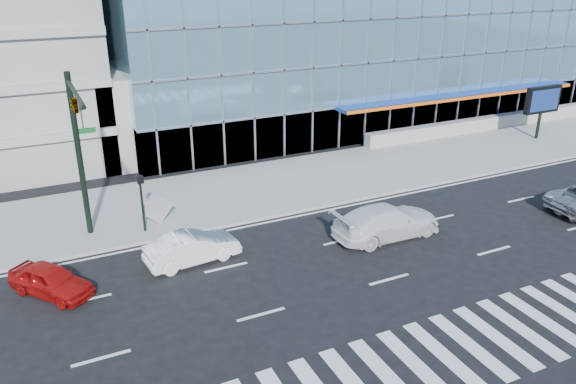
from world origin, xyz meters
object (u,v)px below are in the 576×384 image
tilted_panel (157,208)px  traffic_signal (77,122)px  red_sedan (51,280)px  marquee_sign (543,101)px  ped_signal_post (141,194)px  white_suv (387,221)px  white_sedan (192,248)px

tilted_panel → traffic_signal: bearing=-163.4°
red_sedan → marquee_sign: bearing=-27.2°
traffic_signal → red_sedan: bearing=-121.7°
traffic_signal → tilted_panel: (3.28, 0.90, -5.10)m
traffic_signal → ped_signal_post: size_ratio=2.67×
traffic_signal → red_sedan: traffic_signal is taller
ped_signal_post → white_suv: size_ratio=0.53×
white_suv → white_sedan: white_suv is taller
red_sedan → tilted_panel: 7.02m
marquee_sign → white_sedan: size_ratio=0.93×
traffic_signal → tilted_panel: 6.13m
traffic_signal → white_sedan: (3.84, -3.40, -5.46)m
white_sedan → tilted_panel: (-0.55, 4.30, 0.35)m
traffic_signal → white_sedan: size_ratio=1.86×
ped_signal_post → white_suv: bearing=-26.8°
white_suv → tilted_panel: (-9.97, 5.97, 0.25)m
marquee_sign → white_suv: marquee_sign is taller
ped_signal_post → traffic_signal: bearing=-171.5°
marquee_sign → white_sedan: 30.04m
red_sedan → tilted_panel: (5.45, 4.40, 0.42)m
ped_signal_post → marquee_sign: (30.50, 3.05, 0.93)m
traffic_signal → marquee_sign: traffic_signal is taller
ped_signal_post → red_sedan: size_ratio=0.80×
white_suv → tilted_panel: size_ratio=4.32×
traffic_signal → marquee_sign: size_ratio=2.00×
marquee_sign → white_suv: 21.61m
traffic_signal → white_sedan: bearing=-41.5°
marquee_sign → tilted_panel: bearing=-175.2°
ped_signal_post → red_sedan: 6.24m
marquee_sign → red_sedan: size_ratio=1.07×
white_suv → red_sedan: 15.50m
white_sedan → red_sedan: size_ratio=1.15×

